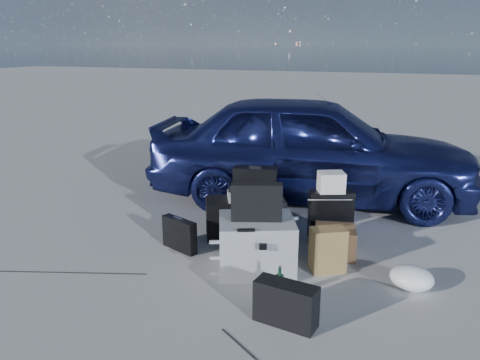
% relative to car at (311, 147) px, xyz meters
% --- Properties ---
extents(ground, '(60.00, 60.00, 0.00)m').
position_rel_car_xyz_m(ground, '(-0.19, -2.24, -0.66)').
color(ground, '#A2A19E').
rests_on(ground, ground).
extents(car, '(4.08, 2.19, 1.32)m').
position_rel_car_xyz_m(car, '(0.00, 0.00, 0.00)').
color(car, navy).
rests_on(car, ground).
extents(pelican_case, '(0.78, 0.72, 0.46)m').
position_rel_car_xyz_m(pelican_case, '(-0.01, -2.05, -0.43)').
color(pelican_case, '#9A9C9E').
rests_on(pelican_case, ground).
extents(laptop_bag, '(0.43, 0.24, 0.32)m').
position_rel_car_xyz_m(laptop_bag, '(-0.01, -2.06, -0.04)').
color(laptop_bag, black).
rests_on(laptop_bag, pelican_case).
extents(briefcase, '(0.40, 0.23, 0.31)m').
position_rel_car_xyz_m(briefcase, '(-0.82, -1.92, -0.51)').
color(briefcase, black).
rests_on(briefcase, ground).
extents(suitcase_left, '(0.49, 0.26, 0.61)m').
position_rel_car_xyz_m(suitcase_left, '(-0.39, -0.96, -0.36)').
color(suitcase_left, black).
rests_on(suitcase_left, ground).
extents(suitcase_right, '(0.45, 0.29, 0.51)m').
position_rel_car_xyz_m(suitcase_right, '(0.47, -1.21, -0.40)').
color(suitcase_right, black).
rests_on(suitcase_right, ground).
extents(white_carton, '(0.30, 0.27, 0.19)m').
position_rel_car_xyz_m(white_carton, '(0.46, -1.23, -0.05)').
color(white_carton, silver).
rests_on(white_carton, suitcase_right).
extents(duffel_bag, '(0.85, 0.65, 0.39)m').
position_rel_car_xyz_m(duffel_bag, '(-0.35, -1.39, -0.46)').
color(duffel_bag, black).
rests_on(duffel_bag, ground).
extents(flat_box_white, '(0.43, 0.39, 0.06)m').
position_rel_car_xyz_m(flat_box_white, '(-0.35, -1.38, -0.24)').
color(flat_box_white, silver).
rests_on(flat_box_white, duffel_bag).
extents(flat_box_black, '(0.32, 0.28, 0.06)m').
position_rel_car_xyz_m(flat_box_black, '(-0.36, -1.39, -0.18)').
color(flat_box_black, black).
rests_on(flat_box_black, flat_box_white).
extents(kraft_bag, '(0.34, 0.29, 0.38)m').
position_rel_car_xyz_m(kraft_bag, '(0.57, -1.86, -0.47)').
color(kraft_bag, olive).
rests_on(kraft_bag, ground).
extents(cardboard_box, '(0.42, 0.38, 0.27)m').
position_rel_car_xyz_m(cardboard_box, '(0.58, -1.54, -0.52)').
color(cardboard_box, '#8C5F3D').
rests_on(cardboard_box, ground).
extents(plastic_bag, '(0.39, 0.35, 0.19)m').
position_rel_car_xyz_m(plastic_bag, '(1.25, -1.95, -0.56)').
color(plastic_bag, white).
rests_on(plastic_bag, ground).
extents(messenger_bag, '(0.46, 0.23, 0.31)m').
position_rel_car_xyz_m(messenger_bag, '(0.44, -2.76, -0.51)').
color(messenger_bag, black).
rests_on(messenger_bag, ground).
extents(green_bottle, '(0.09, 0.09, 0.26)m').
position_rel_car_xyz_m(green_bottle, '(0.30, -2.44, -0.53)').
color(green_bottle, black).
rests_on(green_bottle, ground).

